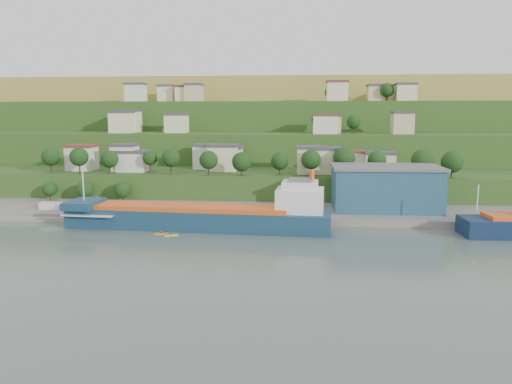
# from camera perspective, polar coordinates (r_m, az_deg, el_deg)

# --- Properties ---
(ground) EXTENTS (500.00, 500.00, 0.00)m
(ground) POSITION_cam_1_polar(r_m,az_deg,el_deg) (121.05, -4.41, -5.28)
(ground) COLOR #43514C
(ground) RESTS_ON ground
(quay) EXTENTS (220.00, 26.00, 4.00)m
(quay) POSITION_cam_1_polar(r_m,az_deg,el_deg) (146.64, 5.20, -2.78)
(quay) COLOR slate
(quay) RESTS_ON ground
(pebble_beach) EXTENTS (40.00, 18.00, 2.40)m
(pebble_beach) POSITION_cam_1_polar(r_m,az_deg,el_deg) (159.61, -22.86, -2.49)
(pebble_beach) COLOR slate
(pebble_beach) RESTS_ON ground
(hillside) EXTENTS (360.00, 211.36, 96.00)m
(hillside) POSITION_cam_1_polar(r_m,az_deg,el_deg) (286.52, 1.32, 3.01)
(hillside) COLOR #284719
(hillside) RESTS_ON ground
(cargo_ship_near) EXTENTS (69.61, 14.79, 17.75)m
(cargo_ship_near) POSITION_cam_1_polar(r_m,az_deg,el_deg) (130.81, -5.72, -2.95)
(cargo_ship_near) COLOR #123145
(cargo_ship_near) RESTS_ON ground
(warehouse) EXTENTS (31.34, 19.56, 12.80)m
(warehouse) POSITION_cam_1_polar(r_m,az_deg,el_deg) (150.07, 14.55, 0.51)
(warehouse) COLOR navy
(warehouse) RESTS_ON quay
(caravan) EXTENTS (6.43, 3.37, 2.87)m
(caravan) POSITION_cam_1_polar(r_m,az_deg,el_deg) (157.95, -22.42, -1.60)
(caravan) COLOR silver
(caravan) RESTS_ON pebble_beach
(dinghy) EXTENTS (4.12, 2.93, 0.77)m
(dinghy) POSITION_cam_1_polar(r_m,az_deg,el_deg) (155.96, -20.94, -2.04)
(dinghy) COLOR silver
(dinghy) RESTS_ON pebble_beach
(kayak_orange) EXTENTS (3.66, 1.35, 0.90)m
(kayak_orange) POSITION_cam_1_polar(r_m,az_deg,el_deg) (126.69, -10.78, -4.65)
(kayak_orange) COLOR orange
(kayak_orange) RESTS_ON ground
(kayak_yellow) EXTENTS (3.25, 1.80, 0.82)m
(kayak_yellow) POSITION_cam_1_polar(r_m,az_deg,el_deg) (124.71, -9.66, -4.85)
(kayak_yellow) COLOR yellow
(kayak_yellow) RESTS_ON ground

